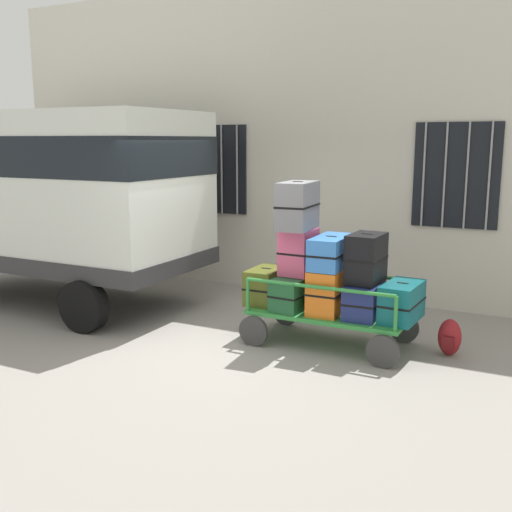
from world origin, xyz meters
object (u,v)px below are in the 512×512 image
(backpack, at_px, (450,337))
(suitcase_left_bottom, at_px, (266,285))
(suitcase_center_bottom, at_px, (331,289))
(suitcase_midright_middle, at_px, (366,258))
(suitcase_midleft_top, at_px, (298,206))
(suitcase_right_bottom, at_px, (402,302))
(suitcase_midleft_bottom, at_px, (296,291))
(luggage_cart, at_px, (330,317))
(suitcase_midright_bottom, at_px, (364,300))
(van, at_px, (54,188))
(suitcase_midleft_middle, at_px, (299,252))
(suitcase_center_middle, at_px, (331,252))

(backpack, bearing_deg, suitcase_left_bottom, -173.59)
(suitcase_center_bottom, height_order, suitcase_midright_middle, suitcase_midright_middle)
(suitcase_midleft_top, relative_size, suitcase_right_bottom, 0.99)
(suitcase_midleft_bottom, bearing_deg, luggage_cart, 3.98)
(suitcase_right_bottom, height_order, backpack, suitcase_right_bottom)
(suitcase_midleft_top, distance_m, suitcase_midright_bottom, 1.39)
(suitcase_midright_bottom, bearing_deg, suitcase_left_bottom, 177.98)
(suitcase_midleft_bottom, distance_m, suitcase_center_bottom, 0.45)
(van, height_order, suitcase_midleft_top, van)
(luggage_cart, relative_size, suitcase_center_bottom, 2.41)
(suitcase_center_bottom, distance_m, backpack, 1.50)
(backpack, bearing_deg, suitcase_midright_bottom, -162.49)
(suitcase_midleft_bottom, relative_size, suitcase_midleft_middle, 1.45)
(suitcase_center_bottom, relative_size, suitcase_center_middle, 1.05)
(suitcase_midleft_bottom, bearing_deg, backpack, 9.13)
(van, relative_size, suitcase_midleft_middle, 7.86)
(suitcase_midright_middle, xyz_separation_m, backpack, (0.96, 0.27, -0.91))
(suitcase_midright_bottom, relative_size, backpack, 1.60)
(suitcase_left_bottom, bearing_deg, luggage_cart, -0.57)
(suitcase_midleft_bottom, relative_size, suitcase_midleft_top, 1.18)
(suitcase_right_bottom, bearing_deg, suitcase_midleft_middle, 179.19)
(suitcase_midright_bottom, distance_m, backpack, 1.09)
(suitcase_midleft_bottom, xyz_separation_m, suitcase_right_bottom, (1.32, 0.04, 0.02))
(suitcase_center_bottom, relative_size, suitcase_midright_middle, 1.41)
(suitcase_midleft_middle, xyz_separation_m, suitcase_midright_middle, (0.88, -0.04, 0.00))
(suitcase_midleft_middle, relative_size, suitcase_center_middle, 0.74)
(suitcase_center_bottom, distance_m, suitcase_midright_middle, 0.62)
(suitcase_midright_bottom, bearing_deg, van, 179.31)
(suitcase_midright_middle, distance_m, suitcase_right_bottom, 0.65)
(van, xyz_separation_m, suitcase_midleft_bottom, (4.07, -0.05, -1.14))
(suitcase_midleft_top, relative_size, backpack, 1.63)
(suitcase_midright_bottom, bearing_deg, suitcase_midright_middle, 90.00)
(suitcase_left_bottom, distance_m, suitcase_right_bottom, 1.76)
(suitcase_center_bottom, bearing_deg, suitcase_right_bottom, -0.50)
(suitcase_center_middle, bearing_deg, backpack, 10.91)
(suitcase_center_middle, bearing_deg, suitcase_midright_bottom, -4.27)
(suitcase_center_bottom, xyz_separation_m, suitcase_center_middle, (0.00, -0.02, 0.47))
(luggage_cart, xyz_separation_m, suitcase_left_bottom, (-0.88, 0.01, 0.31))
(suitcase_midleft_middle, height_order, suitcase_right_bottom, suitcase_midleft_middle)
(luggage_cart, bearing_deg, suitcase_left_bottom, 179.43)
(suitcase_center_middle, distance_m, suitcase_midright_middle, 0.44)
(suitcase_midleft_bottom, relative_size, suitcase_center_bottom, 1.02)
(suitcase_left_bottom, bearing_deg, suitcase_right_bottom, 0.02)
(suitcase_center_middle, height_order, suitcase_midright_bottom, suitcase_center_middle)
(suitcase_midleft_bottom, height_order, suitcase_midleft_top, suitcase_midleft_top)
(suitcase_center_bottom, relative_size, suitcase_midright_bottom, 1.18)
(suitcase_midright_bottom, bearing_deg, suitcase_right_bottom, 6.12)
(van, relative_size, luggage_cart, 2.30)
(van, height_order, suitcase_right_bottom, van)
(luggage_cart, bearing_deg, van, 179.72)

